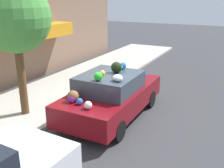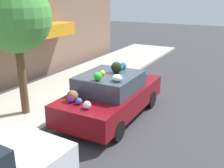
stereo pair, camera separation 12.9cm
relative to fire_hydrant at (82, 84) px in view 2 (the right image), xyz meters
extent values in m
plane|color=#38383A|center=(-1.08, -1.72, -0.46)|extent=(60.00, 60.00, 0.00)
cube|color=#B2ADA3|center=(-1.08, 0.98, -0.40)|extent=(24.00, 3.20, 0.11)
cube|color=orange|center=(0.58, 2.63, 1.72)|extent=(4.16, 0.90, 0.55)
cylinder|color=brown|center=(-2.35, 0.56, 0.77)|extent=(0.24, 0.24, 2.23)
sphere|color=#47933D|center=(-2.35, 0.56, 2.61)|extent=(2.07, 2.07, 2.07)
cylinder|color=#B2B2B7|center=(0.00, 0.00, -0.07)|extent=(0.20, 0.20, 0.55)
sphere|color=#B2B2B7|center=(0.00, 0.00, 0.26)|extent=(0.18, 0.18, 0.18)
cube|color=maroon|center=(-1.08, -1.87, 0.14)|extent=(4.04, 1.83, 0.63)
cube|color=#333D47|center=(-1.25, -1.87, 0.71)|extent=(1.82, 1.60, 0.50)
cylinder|color=black|center=(0.17, -1.04, -0.17)|extent=(0.57, 0.18, 0.57)
cylinder|color=black|center=(0.17, -2.71, -0.17)|extent=(0.57, 0.18, 0.57)
cylinder|color=black|center=(-2.33, -1.03, -0.17)|extent=(0.57, 0.18, 0.57)
cylinder|color=black|center=(-2.34, -2.71, -0.17)|extent=(0.57, 0.18, 0.57)
sphere|color=blue|center=(0.30, -2.32, 0.61)|extent=(0.40, 0.40, 0.31)
sphere|color=green|center=(-1.93, -1.89, 1.09)|extent=(0.28, 0.28, 0.24)
sphere|color=brown|center=(-2.48, -1.42, 0.62)|extent=(0.38, 0.38, 0.31)
sphere|color=orange|center=(-2.38, -1.40, 0.57)|extent=(0.29, 0.29, 0.21)
sphere|color=purple|center=(-2.55, -1.43, 0.58)|extent=(0.30, 0.30, 0.23)
sphere|color=green|center=(-0.01, -1.37, 0.57)|extent=(0.22, 0.22, 0.21)
sphere|color=blue|center=(-2.57, -1.68, 0.55)|extent=(0.24, 0.24, 0.17)
sphere|color=#965326|center=(0.41, -1.47, 0.59)|extent=(0.35, 0.35, 0.26)
sphere|color=blue|center=(-0.50, -1.97, 1.07)|extent=(0.29, 0.29, 0.21)
sphere|color=yellow|center=(-1.42, -1.74, 1.04)|extent=(0.17, 0.17, 0.14)
sphere|color=green|center=(-0.68, -1.96, 1.05)|extent=(0.21, 0.21, 0.16)
sphere|color=red|center=(0.04, -2.32, 0.58)|extent=(0.33, 0.33, 0.24)
sphere|color=white|center=(-2.72, -2.03, 0.56)|extent=(0.28, 0.28, 0.20)
sphere|color=black|center=(-0.99, -1.98, 1.13)|extent=(0.44, 0.44, 0.33)
ellipsoid|color=purple|center=(-0.12, -1.58, 0.57)|extent=(0.22, 0.23, 0.21)
ellipsoid|color=white|center=(-1.73, -2.38, 1.06)|extent=(0.36, 0.39, 0.18)
camera|label=1|loc=(-7.84, -5.34, 3.16)|focal=42.00mm
camera|label=2|loc=(-7.78, -5.46, 3.16)|focal=42.00mm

